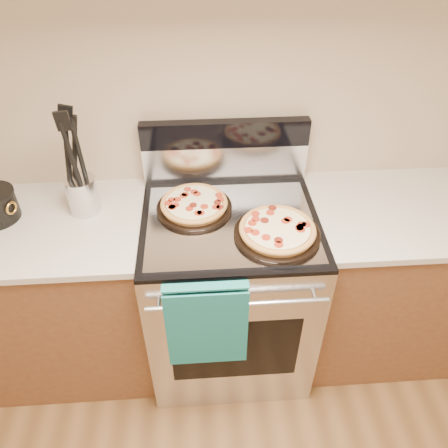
{
  "coord_description": "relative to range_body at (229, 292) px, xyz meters",
  "views": [
    {
      "loc": [
        -0.13,
        0.2,
        2.09
      ],
      "look_at": [
        -0.03,
        1.55,
        0.97
      ],
      "focal_mm": 35.0,
      "sensor_mm": 36.0,
      "label": 1
    }
  ],
  "objects": [
    {
      "name": "oven_window",
      "position": [
        0.0,
        -0.34,
        0.0
      ],
      "size": [
        0.56,
        0.01,
        0.4
      ],
      "primitive_type": "cube",
      "color": "black",
      "rests_on": "range_body"
    },
    {
      "name": "backsplash_lower",
      "position": [
        0.0,
        0.31,
        0.56
      ],
      "size": [
        0.76,
        0.06,
        0.18
      ],
      "primitive_type": "cube",
      "color": "silver",
      "rests_on": "cooktop"
    },
    {
      "name": "countertop_right",
      "position": [
        0.88,
        0.03,
        0.45
      ],
      "size": [
        1.02,
        0.64,
        0.03
      ],
      "primitive_type": "cube",
      "color": "beige",
      "rests_on": "cabinet_right"
    },
    {
      "name": "cabinet_right",
      "position": [
        0.88,
        0.03,
        -0.01
      ],
      "size": [
        1.0,
        0.62,
        0.88
      ],
      "primitive_type": "cube",
      "color": "brown",
      "rests_on": "ground"
    },
    {
      "name": "countertop_left",
      "position": [
        -0.88,
        0.03,
        0.45
      ],
      "size": [
        1.02,
        0.64,
        0.03
      ],
      "primitive_type": "cube",
      "color": "beige",
      "rests_on": "cabinet_left"
    },
    {
      "name": "range_body",
      "position": [
        0.0,
        0.0,
        0.0
      ],
      "size": [
        0.76,
        0.68,
        0.9
      ],
      "primitive_type": "cube",
      "color": "#B7B7BC",
      "rests_on": "ground"
    },
    {
      "name": "pepperoni_pizza_back",
      "position": [
        -0.15,
        0.07,
        0.5
      ],
      "size": [
        0.42,
        0.42,
        0.04
      ],
      "primitive_type": null,
      "rotation": [
        0.0,
        0.0,
        0.35
      ],
      "color": "#BE873A",
      "rests_on": "foil_sheet"
    },
    {
      "name": "backsplash_upper",
      "position": [
        0.0,
        0.31,
        0.71
      ],
      "size": [
        0.76,
        0.06,
        0.12
      ],
      "primitive_type": "cube",
      "color": "black",
      "rests_on": "backsplash_lower"
    },
    {
      "name": "cooktop",
      "position": [
        0.0,
        0.0,
        0.46
      ],
      "size": [
        0.76,
        0.68,
        0.02
      ],
      "primitive_type": "cube",
      "color": "black",
      "rests_on": "range_body"
    },
    {
      "name": "utensil_crock",
      "position": [
        -0.63,
        0.12,
        0.54
      ],
      "size": [
        0.14,
        0.14,
        0.17
      ],
      "primitive_type": "cylinder",
      "rotation": [
        0.0,
        0.0,
        0.04
      ],
      "color": "silver",
      "rests_on": "countertop_left"
    },
    {
      "name": "foil_sheet",
      "position": [
        0.0,
        -0.03,
        0.47
      ],
      "size": [
        0.7,
        0.55,
        0.01
      ],
      "primitive_type": "cube",
      "color": "gray",
      "rests_on": "cooktop"
    },
    {
      "name": "dish_towel",
      "position": [
        -0.12,
        -0.38,
        0.25
      ],
      "size": [
        0.32,
        0.05,
        0.42
      ],
      "primitive_type": null,
      "color": "#187C77",
      "rests_on": "oven_handle"
    },
    {
      "name": "pepperoni_pizza_front",
      "position": [
        0.18,
        -0.13,
        0.5
      ],
      "size": [
        0.41,
        0.41,
        0.05
      ],
      "primitive_type": null,
      "rotation": [
        0.0,
        0.0,
        0.2
      ],
      "color": "#BE873A",
      "rests_on": "foil_sheet"
    },
    {
      "name": "wall_back",
      "position": [
        0.0,
        0.35,
        0.9
      ],
      "size": [
        4.0,
        0.0,
        4.0
      ],
      "primitive_type": "plane",
      "rotation": [
        1.57,
        0.0,
        0.0
      ],
      "color": "#C8AE90",
      "rests_on": "ground"
    },
    {
      "name": "oven_handle",
      "position": [
        0.0,
        -0.38,
        0.35
      ],
      "size": [
        0.7,
        0.03,
        0.03
      ],
      "primitive_type": "cylinder",
      "rotation": [
        0.0,
        1.57,
        0.0
      ],
      "color": "silver",
      "rests_on": "range_body"
    },
    {
      "name": "cabinet_left",
      "position": [
        -0.88,
        0.03,
        -0.01
      ],
      "size": [
        1.0,
        0.62,
        0.88
      ],
      "primitive_type": "cube",
      "color": "brown",
      "rests_on": "ground"
    }
  ]
}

